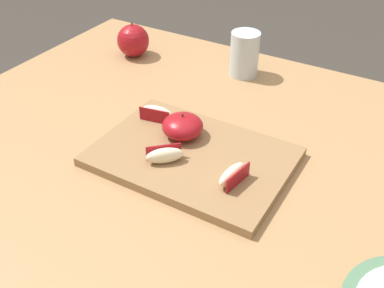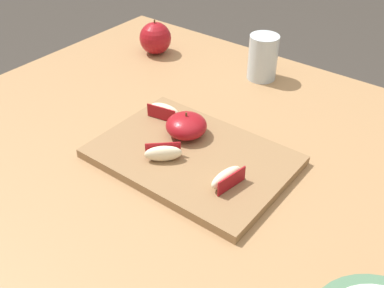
% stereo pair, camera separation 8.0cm
% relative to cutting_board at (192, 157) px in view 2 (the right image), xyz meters
% --- Properties ---
extents(dining_table, '(1.26, 0.89, 0.76)m').
position_rel_cutting_board_xyz_m(dining_table, '(0.06, 0.04, -0.11)').
color(dining_table, '#9E754C').
rests_on(dining_table, ground_plane).
extents(cutting_board, '(0.34, 0.24, 0.02)m').
position_rel_cutting_board_xyz_m(cutting_board, '(0.00, 0.00, 0.00)').
color(cutting_board, olive).
rests_on(cutting_board, dining_table).
extents(apple_half_skin_up, '(0.08, 0.08, 0.05)m').
position_rel_cutting_board_xyz_m(apple_half_skin_up, '(-0.04, 0.04, 0.03)').
color(apple_half_skin_up, maroon).
rests_on(apple_half_skin_up, cutting_board).
extents(apple_wedge_right, '(0.03, 0.07, 0.03)m').
position_rel_cutting_board_xyz_m(apple_wedge_right, '(0.10, -0.03, 0.02)').
color(apple_wedge_right, beige).
rests_on(apple_wedge_right, cutting_board).
extents(apple_wedge_back, '(0.07, 0.03, 0.03)m').
position_rel_cutting_board_xyz_m(apple_wedge_back, '(-0.12, 0.06, 0.02)').
color(apple_wedge_back, beige).
rests_on(apple_wedge_back, cutting_board).
extents(apple_wedge_near_knife, '(0.06, 0.06, 0.03)m').
position_rel_cutting_board_xyz_m(apple_wedge_near_knife, '(-0.03, -0.05, 0.02)').
color(apple_wedge_near_knife, beige).
rests_on(apple_wedge_near_knife, cutting_board).
extents(whole_apple_red_delicious, '(0.08, 0.08, 0.09)m').
position_rel_cutting_board_xyz_m(whole_apple_red_delicious, '(-0.35, 0.30, 0.03)').
color(whole_apple_red_delicious, maroon).
rests_on(whole_apple_red_delicious, dining_table).
extents(drinking_glass_water, '(0.07, 0.07, 0.10)m').
position_rel_cutting_board_xyz_m(drinking_glass_water, '(-0.06, 0.35, 0.04)').
color(drinking_glass_water, silver).
rests_on(drinking_glass_water, dining_table).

